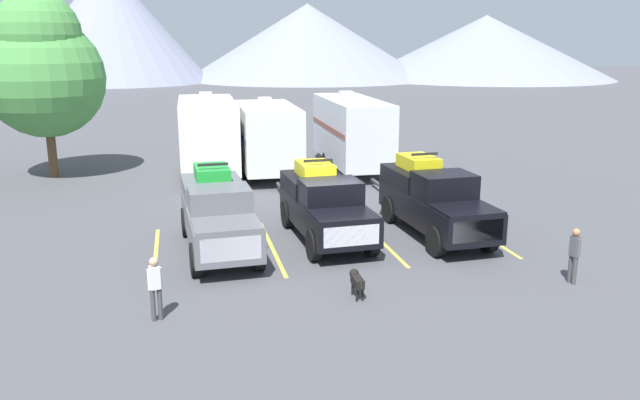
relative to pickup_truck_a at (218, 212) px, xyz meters
name	(u,v)px	position (x,y,z in m)	size (l,w,h in m)	color
ground_plane	(327,244)	(3.44, -0.23, -1.21)	(240.00, 240.00, 0.00)	#47474C
pickup_truck_a	(218,212)	(0.00, 0.00, 0.00)	(2.27, 5.74, 2.60)	#595B60
pickup_truck_b	(324,204)	(3.49, 0.38, -0.03)	(2.31, 5.39, 2.52)	black
pickup_truck_c	(433,199)	(7.17, 0.07, 0.02)	(2.27, 5.72, 2.64)	black
lot_stripe_a	(156,255)	(-1.93, -0.16, -1.20)	(0.12, 5.50, 0.01)	gold
lot_stripe_b	(272,247)	(1.65, -0.16, -1.20)	(0.12, 5.50, 0.01)	gold
lot_stripe_c	(380,239)	(5.24, -0.16, -1.20)	(0.12, 5.50, 0.01)	gold
lot_stripe_d	(480,232)	(8.82, -0.16, -1.20)	(0.12, 5.50, 0.01)	gold
camper_trailer_a	(208,133)	(0.31, 11.36, 0.86)	(2.74, 8.00, 3.92)	white
camper_trailer_b	(268,136)	(3.10, 10.69, 0.74)	(2.72, 7.53, 3.68)	silver
camper_trailer_c	(351,130)	(7.36, 11.15, 0.82)	(2.58, 8.81, 3.86)	silver
person_a	(155,284)	(-1.76, -4.89, -0.31)	(0.34, 0.23, 1.56)	#3F3F42
person_b	(574,252)	(9.12, -4.97, -0.32)	(0.22, 0.34, 1.55)	#3F3F42
dog	(357,280)	(3.19, -4.55, -0.76)	(0.25, 0.88, 0.66)	black
tree_a	(43,67)	(-6.99, 12.59, 3.96)	(5.51, 5.51, 8.54)	brown
mountain_ridge	(230,39)	(7.67, 84.93, 5.35)	(142.83, 46.66, 17.75)	gray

